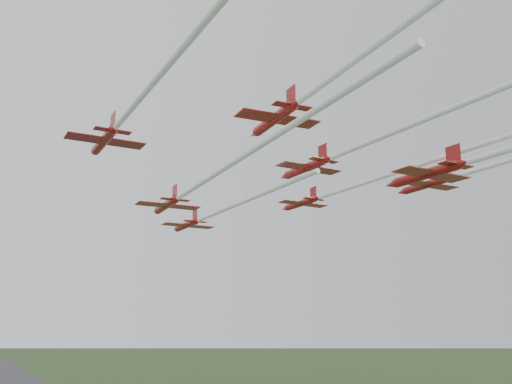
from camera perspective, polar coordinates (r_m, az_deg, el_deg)
name	(u,v)px	position (r m, az deg, el deg)	size (l,w,h in m)	color
jet_lead	(209,216)	(91.29, -4.74, -2.40)	(9.03, 46.22, 2.69)	#A01716
jet_row2_left	(202,182)	(68.57, -5.40, 0.97)	(8.90, 58.70, 2.67)	#A01716
jet_row2_right	(345,189)	(79.69, 8.90, 0.29)	(7.99, 46.70, 2.37)	#A01716
jet_row3_left	(126,115)	(56.04, -12.90, 7.49)	(8.35, 42.33, 2.50)	#A01716
jet_row3_mid	(414,124)	(57.83, 15.50, 6.59)	(8.61, 66.13, 2.53)	#A01716
jet_row3_right	(489,166)	(76.88, 22.23, 2.39)	(8.80, 48.53, 2.63)	#A01716
jet_row4_left	(382,41)	(43.61, 12.48, 14.57)	(8.48, 64.79, 2.53)	#A01716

